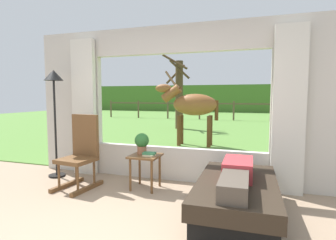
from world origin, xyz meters
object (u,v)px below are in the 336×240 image
object	(u,v)px
rocking_chair	(81,152)
side_table	(145,161)
potted_plant	(142,142)
reclining_person	(237,174)
horse	(192,105)
floor_lamp_left	(54,91)
pasture_tree	(179,92)
recliner_sofa	(237,198)
book_stack	(149,154)

from	to	relation	value
rocking_chair	side_table	xyz separation A→B (m)	(0.98, 0.22, -0.12)
side_table	potted_plant	bearing A→B (deg)	143.13
reclining_person	horse	bearing A→B (deg)	108.67
rocking_chair	floor_lamp_left	bearing A→B (deg)	162.61
floor_lamp_left	pasture_tree	distance (m)	7.29
recliner_sofa	reclining_person	xyz separation A→B (m)	(0.00, -0.05, 0.30)
rocking_chair	pasture_tree	size ratio (longest dim) A/B	0.36
floor_lamp_left	potted_plant	bearing A→B (deg)	-1.61
floor_lamp_left	pasture_tree	world-z (taller)	pasture_tree
rocking_chair	book_stack	world-z (taller)	rocking_chair
book_stack	horse	bearing A→B (deg)	93.48
recliner_sofa	potted_plant	xyz separation A→B (m)	(-1.47, 0.60, 0.48)
book_stack	recliner_sofa	bearing A→B (deg)	-20.50
side_table	horse	distance (m)	3.77
book_stack	pasture_tree	size ratio (longest dim) A/B	0.06
reclining_person	book_stack	xyz separation A→B (m)	(-1.30, 0.54, 0.03)
reclining_person	horse	distance (m)	4.59
recliner_sofa	rocking_chair	distance (m)	2.42
floor_lamp_left	horse	bearing A→B (deg)	66.13
potted_plant	book_stack	size ratio (longest dim) A/B	1.66
potted_plant	book_stack	distance (m)	0.25
potted_plant	floor_lamp_left	world-z (taller)	floor_lamp_left
rocking_chair	potted_plant	xyz separation A→B (m)	(0.90, 0.28, 0.16)
potted_plant	floor_lamp_left	xyz separation A→B (m)	(-1.65, 0.05, 0.79)
pasture_tree	side_table	bearing A→B (deg)	-77.94
side_table	book_stack	distance (m)	0.16
rocking_chair	floor_lamp_left	distance (m)	1.25
floor_lamp_left	book_stack	bearing A→B (deg)	-5.09
potted_plant	pasture_tree	xyz separation A→B (m)	(-1.50, 7.34, 0.86)
rocking_chair	horse	world-z (taller)	horse
recliner_sofa	reclining_person	bearing A→B (deg)	-90.95
rocking_chair	side_table	bearing A→B (deg)	18.35
reclining_person	pasture_tree	xyz separation A→B (m)	(-2.97, 7.99, 1.04)
reclining_person	potted_plant	distance (m)	1.61
rocking_chair	side_table	world-z (taller)	rocking_chair
reclining_person	side_table	xyz separation A→B (m)	(-1.39, 0.59, -0.10)
reclining_person	book_stack	bearing A→B (deg)	156.64
recliner_sofa	book_stack	size ratio (longest dim) A/B	8.89
potted_plant	recliner_sofa	bearing A→B (deg)	-22.30
potted_plant	floor_lamp_left	bearing A→B (deg)	178.39
recliner_sofa	potted_plant	size ratio (longest dim) A/B	5.36
reclining_person	side_table	size ratio (longest dim) A/B	2.75
rocking_chair	pasture_tree	xyz separation A→B (m)	(-0.60, 7.61, 1.02)
rocking_chair	book_stack	size ratio (longest dim) A/B	5.80
book_stack	floor_lamp_left	distance (m)	2.05
recliner_sofa	rocking_chair	size ratio (longest dim) A/B	1.53
potted_plant	horse	world-z (taller)	horse
side_table	pasture_tree	distance (m)	7.65
side_table	pasture_tree	world-z (taller)	pasture_tree
side_table	book_stack	world-z (taller)	book_stack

